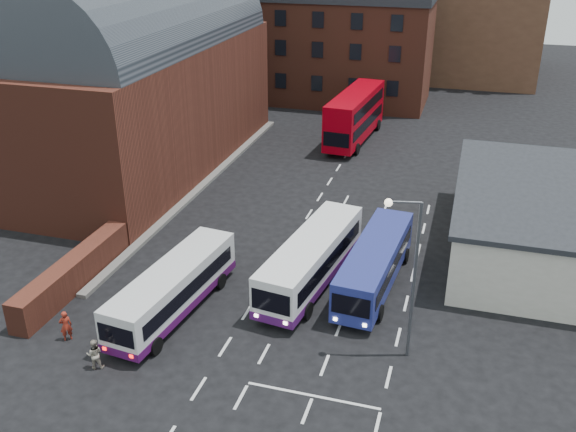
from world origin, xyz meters
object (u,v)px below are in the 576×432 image
(bus_white_outbound, at_px, (173,286))
(street_lamp, at_px, (409,266))
(bus_red_double, at_px, (355,116))
(pedestrian_beige, at_px, (94,354))
(pedestrian_red, at_px, (66,326))
(bus_white_inbound, at_px, (311,258))
(bus_blue, at_px, (375,262))

(bus_white_outbound, bearing_deg, street_lamp, 4.87)
(bus_red_double, distance_m, pedestrian_beige, 36.47)
(bus_white_outbound, relative_size, street_lamp, 1.22)
(street_lamp, distance_m, pedestrian_beige, 14.97)
(street_lamp, bearing_deg, pedestrian_red, -167.84)
(pedestrian_red, xyz_separation_m, pedestrian_beige, (2.54, -1.52, -0.06))
(street_lamp, bearing_deg, pedestrian_beige, -159.76)
(street_lamp, bearing_deg, bus_white_inbound, 138.37)
(bus_blue, bearing_deg, bus_white_outbound, 34.16)
(bus_red_double, relative_size, pedestrian_beige, 7.61)
(bus_blue, distance_m, street_lamp, 7.10)
(bus_white_inbound, relative_size, pedestrian_red, 6.53)
(bus_white_inbound, distance_m, bus_blue, 3.55)
(bus_white_inbound, bearing_deg, bus_red_double, -76.20)
(bus_white_inbound, bearing_deg, bus_blue, -161.43)
(bus_blue, height_order, pedestrian_red, bus_blue)
(bus_white_inbound, distance_m, pedestrian_red, 13.40)
(street_lamp, distance_m, pedestrian_red, 16.91)
(bus_white_inbound, distance_m, street_lamp, 8.42)
(bus_white_outbound, bearing_deg, pedestrian_red, -130.69)
(bus_white_outbound, xyz_separation_m, bus_white_inbound, (6.19, 4.86, 0.12))
(bus_white_inbound, xyz_separation_m, street_lamp, (5.81, -5.17, 3.22))
(bus_red_double, bearing_deg, bus_blue, 108.30)
(bus_white_outbound, relative_size, bus_white_inbound, 0.92)
(street_lamp, height_order, pedestrian_beige, street_lamp)
(bus_blue, distance_m, bus_red_double, 26.04)
(street_lamp, xyz_separation_m, pedestrian_red, (-16.04, -3.46, -4.09))
(bus_white_outbound, xyz_separation_m, street_lamp, (12.00, -0.31, 3.35))
(bus_white_outbound, height_order, street_lamp, street_lamp)
(street_lamp, bearing_deg, bus_white_outbound, 178.54)
(bus_blue, bearing_deg, bus_white_inbound, 15.11)
(bus_white_outbound, relative_size, pedestrian_beige, 6.49)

